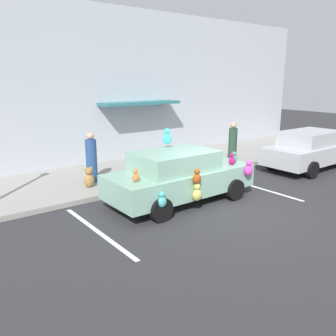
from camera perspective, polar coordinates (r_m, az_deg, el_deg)
name	(u,v)px	position (r m, az deg, el deg)	size (l,w,h in m)	color
ground_plane	(231,211)	(10.00, 10.12, -6.80)	(60.00, 60.00, 0.00)	#2D2D30
sidewalk	(135,171)	(13.67, -5.42, -0.56)	(24.00, 4.00, 0.15)	gray
storefront_building	(105,88)	(15.10, -10.09, 12.66)	(24.00, 1.25, 6.40)	#B2B7C1
parking_stripe_front	(256,187)	(12.28, 14.00, -3.00)	(0.12, 3.60, 0.01)	silver
parking_stripe_rear	(97,231)	(8.75, -11.33, -9.99)	(0.12, 3.60, 0.01)	silver
plush_covered_car	(179,176)	(10.32, 1.85, -1.25)	(4.44, 2.14, 2.13)	#87B49F
parked_sedan_behind	(311,149)	(15.37, 22.15, 2.83)	(4.53, 2.00, 1.54)	#B7B7BC
teddy_bear_on_sidewalk	(89,178)	(11.61, -12.63, -1.57)	(0.35, 0.29, 0.67)	#9E723D
pedestrian_near_shopfront	(91,159)	(12.17, -12.27, 1.42)	(0.37, 0.37, 1.68)	navy
pedestrian_walking_past	(233,144)	(14.77, 10.41, 3.83)	(0.34, 0.34, 1.70)	#2A4432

